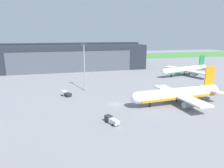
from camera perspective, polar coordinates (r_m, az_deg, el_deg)
ground_plane at (r=75.43m, az=1.01°, el=-5.64°), size 440.00×440.00×0.00m
grass_field_strip at (r=224.86m, az=-9.59°, el=7.19°), size 440.00×56.00×0.08m
maintenance_hangar at (r=158.14m, az=-11.55°, el=7.57°), size 104.64×42.06×18.39m
airliner_far_right at (r=133.91m, az=19.63°, el=3.76°), size 36.10×32.61×11.53m
airliner_near_left at (r=78.53m, az=17.55°, el=-2.65°), size 36.38×28.15×13.16m
stair_truck at (r=59.76m, az=-0.13°, el=-9.93°), size 3.55×5.37×1.97m
ops_van at (r=87.05m, az=-12.63°, el=-2.59°), size 4.44×4.99×2.12m
apron_light_mast at (r=91.27m, az=-7.64°, el=5.51°), size 2.40×0.50×20.96m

